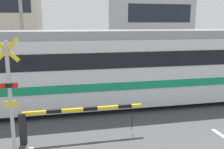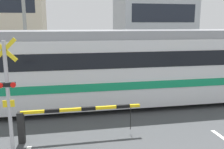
{
  "view_description": "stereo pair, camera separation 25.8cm",
  "coord_description": "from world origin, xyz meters",
  "px_view_note": "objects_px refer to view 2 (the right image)",
  "views": [
    {
      "loc": [
        -2.19,
        0.18,
        3.7
      ],
      "look_at": [
        0.0,
        10.2,
        1.6
      ],
      "focal_mm": 40.0,
      "sensor_mm": 36.0,
      "label": 1
    },
    {
      "loc": [
        -1.94,
        0.12,
        3.7
      ],
      "look_at": [
        0.0,
        10.2,
        1.6
      ],
      "focal_mm": 40.0,
      "sensor_mm": 36.0,
      "label": 2
    }
  ],
  "objects_px": {
    "crossing_barrier_near": "(56,118)",
    "crossing_barrier_far": "(136,73)",
    "pedestrian": "(91,67)",
    "crossing_signal_left": "(8,91)",
    "commuter_train": "(157,64)"
  },
  "relations": [
    {
      "from": "crossing_barrier_near",
      "to": "crossing_barrier_far",
      "type": "bearing_deg",
      "value": 54.74
    },
    {
      "from": "crossing_barrier_far",
      "to": "pedestrian",
      "type": "bearing_deg",
      "value": 142.53
    },
    {
      "from": "crossing_barrier_far",
      "to": "crossing_signal_left",
      "type": "height_order",
      "value": "crossing_signal_left"
    },
    {
      "from": "crossing_barrier_far",
      "to": "pedestrian",
      "type": "distance_m",
      "value": 3.21
    },
    {
      "from": "crossing_barrier_far",
      "to": "crossing_barrier_near",
      "type": "bearing_deg",
      "value": -125.26
    },
    {
      "from": "crossing_barrier_near",
      "to": "crossing_signal_left",
      "type": "relative_size",
      "value": 1.18
    },
    {
      "from": "commuter_train",
      "to": "crossing_barrier_far",
      "type": "distance_m",
      "value": 3.32
    },
    {
      "from": "pedestrian",
      "to": "crossing_signal_left",
      "type": "bearing_deg",
      "value": -110.3
    },
    {
      "from": "crossing_signal_left",
      "to": "pedestrian",
      "type": "height_order",
      "value": "crossing_signal_left"
    },
    {
      "from": "commuter_train",
      "to": "crossing_signal_left",
      "type": "distance_m",
      "value": 7.02
    },
    {
      "from": "crossing_barrier_far",
      "to": "crossing_signal_left",
      "type": "relative_size",
      "value": 1.18
    },
    {
      "from": "crossing_signal_left",
      "to": "pedestrian",
      "type": "xyz_separation_m",
      "value": [
        3.28,
        8.87,
        -0.94
      ]
    },
    {
      "from": "crossing_barrier_far",
      "to": "crossing_signal_left",
      "type": "bearing_deg",
      "value": -130.12
    },
    {
      "from": "crossing_barrier_far",
      "to": "crossing_signal_left",
      "type": "xyz_separation_m",
      "value": [
        -5.83,
        -6.92,
        1.07
      ]
    },
    {
      "from": "commuter_train",
      "to": "crossing_signal_left",
      "type": "relative_size",
      "value": 5.82
    }
  ]
}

